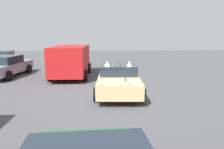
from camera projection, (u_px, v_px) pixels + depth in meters
name	position (u px, v px, depth m)	size (l,w,h in m)	color
ground_plane	(118.00, 93.00, 9.82)	(60.00, 60.00, 0.00)	#47474C
art_car_decorated	(118.00, 79.00, 9.74)	(4.52, 2.27, 1.58)	#D8BC7F
parked_van_row_back_center	(71.00, 60.00, 13.53)	(4.88, 2.41, 2.06)	#B21919
parked_sedan_behind_right	(6.00, 66.00, 13.72)	(4.65, 2.29, 1.41)	gray
parked_sedan_far_right	(73.00, 59.00, 17.92)	(4.55, 2.12, 1.36)	#5B1419
parked_sedan_behind_left	(2.00, 60.00, 17.45)	(4.60, 2.50, 1.45)	silver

